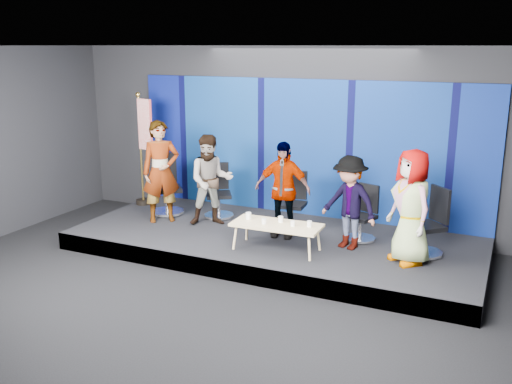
% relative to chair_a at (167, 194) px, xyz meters
% --- Properties ---
extents(ground, '(10.00, 10.00, 0.00)m').
position_rel_chair_a_xyz_m(ground, '(2.44, -2.85, -0.68)').
color(ground, black).
rests_on(ground, ground).
extents(room_walls, '(10.02, 8.02, 3.51)m').
position_rel_chair_a_xyz_m(room_walls, '(2.44, -2.85, 1.75)').
color(room_walls, black).
rests_on(room_walls, ground).
extents(riser, '(7.00, 3.00, 0.30)m').
position_rel_chair_a_xyz_m(riser, '(2.44, -0.35, -0.53)').
color(riser, black).
rests_on(riser, ground).
extents(backdrop, '(7.00, 0.08, 2.60)m').
position_rel_chair_a_xyz_m(backdrop, '(2.44, 1.10, 0.92)').
color(backdrop, '#070952').
rests_on(backdrop, riser).
extents(chair_a, '(0.93, 0.93, 1.17)m').
position_rel_chair_a_xyz_m(chair_a, '(0.00, 0.00, 0.00)').
color(chair_a, silver).
rests_on(chair_a, riser).
extents(panelist_a, '(0.82, 0.80, 1.89)m').
position_rel_chair_a_xyz_m(panelist_a, '(0.21, -0.46, 0.56)').
color(panelist_a, black).
rests_on(panelist_a, riser).
extents(chair_b, '(0.80, 0.80, 1.03)m').
position_rel_chair_a_xyz_m(chair_b, '(1.03, 0.22, -0.05)').
color(chair_b, silver).
rests_on(chair_b, riser).
extents(panelist_b, '(1.02, 0.96, 1.67)m').
position_rel_chair_a_xyz_m(panelist_b, '(1.15, -0.27, 0.45)').
color(panelist_b, black).
rests_on(panelist_b, riser).
extents(chair_c, '(0.63, 0.63, 1.02)m').
position_rel_chair_a_xyz_m(chair_c, '(2.57, 0.17, -0.05)').
color(chair_c, silver).
rests_on(chair_c, riser).
extents(panelist_c, '(1.00, 0.50, 1.66)m').
position_rel_chair_a_xyz_m(panelist_c, '(2.58, -0.33, 0.44)').
color(panelist_c, black).
rests_on(panelist_c, riser).
extents(chair_d, '(0.67, 0.67, 0.94)m').
position_rel_chair_a_xyz_m(chair_d, '(3.88, 0.05, -0.07)').
color(chair_d, silver).
rests_on(chair_d, riser).
extents(panelist_d, '(1.12, 0.85, 1.53)m').
position_rel_chair_a_xyz_m(panelist_d, '(3.78, -0.43, 0.38)').
color(panelist_d, black).
rests_on(panelist_d, riser).
extents(chair_e, '(0.86, 0.86, 1.08)m').
position_rel_chair_a_xyz_m(chair_e, '(4.99, -0.21, -0.03)').
color(chair_e, silver).
rests_on(chair_e, riser).
extents(panelist_e, '(1.00, 1.00, 1.75)m').
position_rel_chair_a_xyz_m(panelist_e, '(4.78, -0.67, 0.49)').
color(panelist_e, black).
rests_on(panelist_e, riser).
extents(coffee_table, '(1.45, 0.65, 0.44)m').
position_rel_chair_a_xyz_m(coffee_table, '(2.76, -1.02, 0.02)').
color(coffee_table, tan).
rests_on(coffee_table, riser).
extents(mug_a, '(0.09, 0.09, 0.11)m').
position_rel_chair_a_xyz_m(mug_a, '(2.24, -0.98, 0.11)').
color(mug_a, white).
rests_on(mug_a, coffee_table).
extents(mug_b, '(0.08, 0.08, 0.09)m').
position_rel_chair_a_xyz_m(mug_b, '(2.58, -1.12, 0.10)').
color(mug_b, white).
rests_on(mug_b, coffee_table).
extents(mug_c, '(0.08, 0.08, 0.10)m').
position_rel_chair_a_xyz_m(mug_c, '(2.79, -0.91, 0.11)').
color(mug_c, white).
rests_on(mug_c, coffee_table).
extents(mug_d, '(0.07, 0.07, 0.08)m').
position_rel_chair_a_xyz_m(mug_d, '(3.04, -1.02, 0.10)').
color(mug_d, white).
rests_on(mug_d, coffee_table).
extents(mug_e, '(0.08, 0.08, 0.09)m').
position_rel_chair_a_xyz_m(mug_e, '(3.29, -0.94, 0.10)').
color(mug_e, white).
rests_on(mug_e, coffee_table).
extents(flag_stand, '(0.52, 0.31, 2.31)m').
position_rel_chair_a_xyz_m(flag_stand, '(-0.70, 0.30, 0.84)').
color(flag_stand, black).
rests_on(flag_stand, riser).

